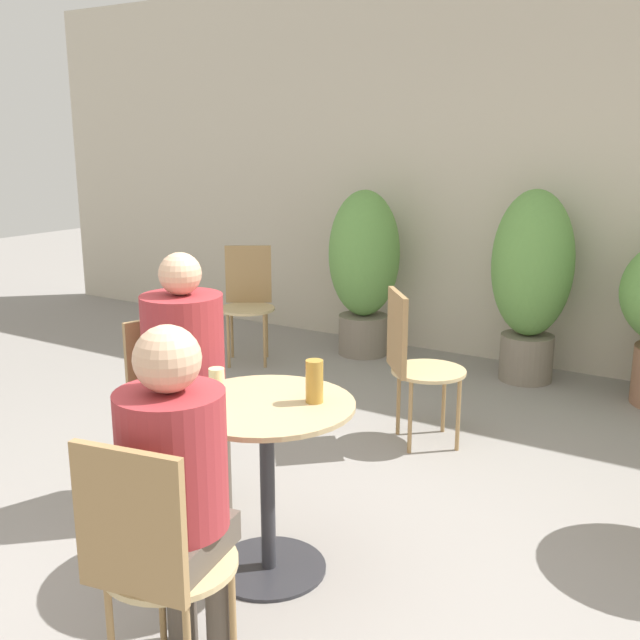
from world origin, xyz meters
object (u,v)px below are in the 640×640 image
Objects in this scene: bistro_chair_4 at (248,293)px; beer_glass_0 at (314,381)px; bistro_chair_2 at (412,355)px; potted_plant_0 at (364,265)px; seated_person_0 at (186,365)px; beer_glass_1 at (217,386)px; bistro_chair_0 at (172,395)px; cafe_table_near at (267,454)px; potted_plant_1 at (532,276)px; bistro_chair_1 at (151,551)px; seated_person_1 at (176,476)px.

bistro_chair_4 and beer_glass_0 have the same top height.
potted_plant_0 reaches higher than bistro_chair_2.
beer_glass_0 is 3.18m from potted_plant_0.
seated_person_0 is 8.78× the size of beer_glass_1.
bistro_chair_0 is at bearing 111.14° from bistro_chair_2.
cafe_table_near is at bearing -84.27° from bistro_chair_4.
potted_plant_0 is (-0.58, 2.76, 0.01)m from seated_person_0.
potted_plant_1 is at bearing 1.61° from potted_plant_0.
cafe_table_near is at bearing -90.00° from bistro_chair_1.
bistro_chair_2 is 1.55m from potted_plant_1.
bistro_chair_1 and bistro_chair_4 have the same top height.
bistro_chair_0 is at bearing -108.28° from potted_plant_1.
beer_glass_1 is at bearing -95.62° from potted_plant_1.
bistro_chair_4 is 3.03m from beer_glass_1.
potted_plant_0 reaches higher than beer_glass_0.
seated_person_1 reaches higher than cafe_table_near.
potted_plant_0 is (-1.03, 3.09, -0.06)m from beer_glass_1.
bistro_chair_0 is 0.72× the size of seated_person_0.
seated_person_1 is 3.66m from potted_plant_1.
bistro_chair_0 is at bearing 160.25° from cafe_table_near.
beer_glass_0 is at bearing 149.57° from bistro_chair_2.
bistro_chair_4 is at bearing -66.48° from seated_person_1.
bistro_chair_0 is 1.00× the size of bistro_chair_4.
potted_plant_1 is (-0.01, 2.91, -0.04)m from beer_glass_0.
bistro_chair_4 is 3.63m from seated_person_1.
bistro_chair_1 is at bearing -90.13° from bistro_chair_4.
cafe_table_near is 0.81× the size of bistro_chair_1.
potted_plant_0 is at bearing -80.40° from seated_person_1.
potted_plant_0 is at bearing 111.79° from cafe_table_near.
bistro_chair_0 and bistro_chair_1 have the same top height.
seated_person_0 reaches higher than bistro_chair_1.
bistro_chair_2 is 1.00× the size of bistro_chair_4.
bistro_chair_1 is at bearing -120.00° from bistro_chair_0.
beer_glass_1 is at bearing -76.58° from bistro_chair_1.
seated_person_0 reaches higher than bistro_chair_2.
potted_plant_0 reaches higher than cafe_table_near.
beer_glass_1 is at bearing -146.30° from beer_glass_0.
beer_glass_0 is 0.13× the size of potted_plant_0.
bistro_chair_0 is 0.68× the size of potted_plant_0.
bistro_chair_1 is 1.00× the size of bistro_chair_2.
seated_person_0 reaches higher than cafe_table_near.
beer_glass_1 is at bearing -87.86° from bistro_chair_4.
cafe_table_near is at bearing 33.04° from beer_glass_1.
bistro_chair_2 and bistro_chair_4 have the same top height.
seated_person_1 is (0.73, -0.86, -0.02)m from seated_person_0.
bistro_chair_4 is at bearing 48.25° from bistro_chair_0.
bistro_chair_4 is at bearing -162.33° from potted_plant_1.
seated_person_0 is 0.56m from beer_glass_1.
bistro_chair_0 is at bearing 90.00° from seated_person_0.
seated_person_0 is 2.82m from potted_plant_0.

